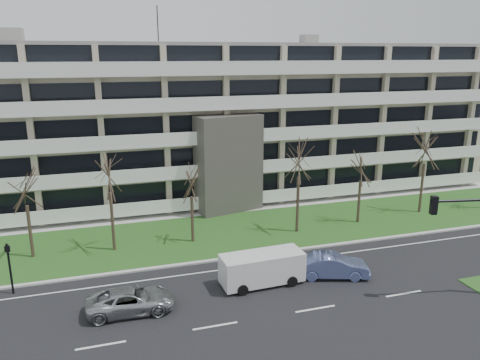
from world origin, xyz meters
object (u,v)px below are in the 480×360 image
object	(u,v)px
blue_sedan	(332,266)
white_van	(263,266)
silver_pickup	(131,301)
pedestrian_signal	(9,262)

from	to	relation	value
blue_sedan	white_van	distance (m)	4.75
white_van	silver_pickup	bearing A→B (deg)	-175.89
silver_pickup	pedestrian_signal	distance (m)	8.20
blue_sedan	pedestrian_signal	size ratio (longest dim) A/B	1.44
blue_sedan	white_van	xyz separation A→B (m)	(-4.71, 0.44, 0.45)
pedestrian_signal	silver_pickup	bearing A→B (deg)	-39.31
silver_pickup	blue_sedan	xyz separation A→B (m)	(13.07, 0.53, 0.09)
blue_sedan	silver_pickup	bearing A→B (deg)	109.97
blue_sedan	white_van	size ratio (longest dim) A/B	0.88
silver_pickup	blue_sedan	bearing A→B (deg)	-85.26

